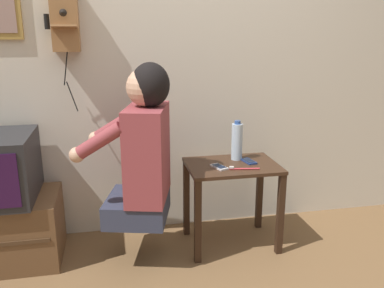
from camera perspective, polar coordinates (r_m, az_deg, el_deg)
wall_back at (r=2.80m, az=-3.93°, el=13.04°), size 6.80×0.05×2.55m
side_table at (r=2.68m, az=5.62°, el=-5.28°), size 0.59×0.42×0.57m
person at (r=2.41m, az=-6.84°, el=-0.61°), size 0.60×0.54×0.95m
tv_stand at (r=2.82m, az=-25.10°, el=-10.88°), size 0.70×0.46×0.42m
wall_phone_antique at (r=2.70m, az=-17.48°, el=16.70°), size 0.20×0.18×0.82m
cell_phone_held at (r=2.57m, az=3.83°, el=-3.22°), size 0.10×0.14×0.01m
cell_phone_spare at (r=2.70m, az=7.95°, el=-2.40°), size 0.08×0.13×0.01m
water_bottle at (r=2.71m, az=6.33°, el=0.38°), size 0.07×0.07×0.26m
toothbrush at (r=2.55m, az=7.10°, el=-3.43°), size 0.19×0.04×0.02m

